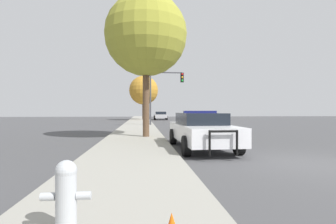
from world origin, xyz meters
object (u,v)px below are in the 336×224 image
at_px(traffic_light, 164,87).
at_px(car_background_distant, 161,115).
at_px(tree_sidewalk_near, 146,35).
at_px(tree_sidewalk_far, 144,90).
at_px(police_car, 201,129).
at_px(fire_hydrant, 66,193).

bearing_deg(traffic_light, car_background_distant, 87.01).
height_order(car_background_distant, tree_sidewalk_near, tree_sidewalk_near).
height_order(traffic_light, tree_sidewalk_far, tree_sidewalk_far).
distance_m(car_background_distant, tree_sidewalk_near, 27.92).
height_order(police_car, tree_sidewalk_far, tree_sidewalk_far).
height_order(fire_hydrant, traffic_light, traffic_light).
height_order(police_car, tree_sidewalk_near, tree_sidewalk_near).
bearing_deg(traffic_light, police_car, -88.95).
distance_m(fire_hydrant, car_background_distant, 38.24).
bearing_deg(tree_sidewalk_near, police_car, -60.30).
distance_m(fire_hydrant, tree_sidewalk_far, 36.45).
xyz_separation_m(police_car, tree_sidewalk_near, (-2.11, 3.69, 4.69)).
bearing_deg(car_background_distant, tree_sidewalk_far, -144.80).
bearing_deg(tree_sidewalk_far, car_background_distant, 34.48).
xyz_separation_m(police_car, tree_sidewalk_far, (-2.06, 29.24, 3.73)).
distance_m(police_car, traffic_light, 14.81).
relative_size(fire_hydrant, traffic_light, 0.16).
xyz_separation_m(fire_hydrant, tree_sidewalk_far, (1.13, 36.23, 3.92)).
bearing_deg(fire_hydrant, tree_sidewalk_near, 84.21).
bearing_deg(police_car, tree_sidewalk_far, -87.29).
relative_size(police_car, traffic_light, 1.00).
xyz_separation_m(fire_hydrant, car_background_distant, (3.79, 38.05, 0.14)).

